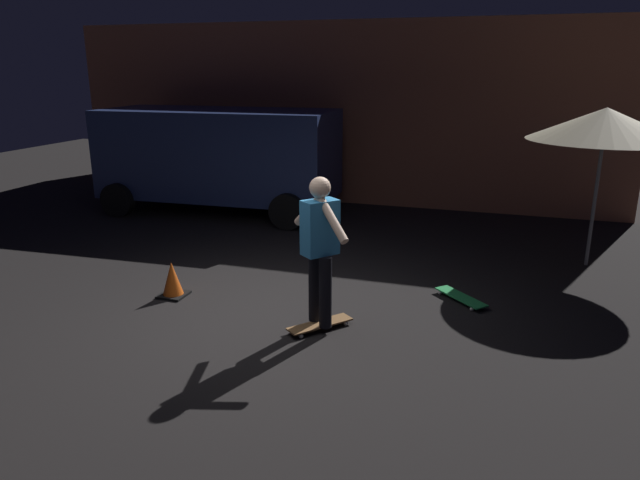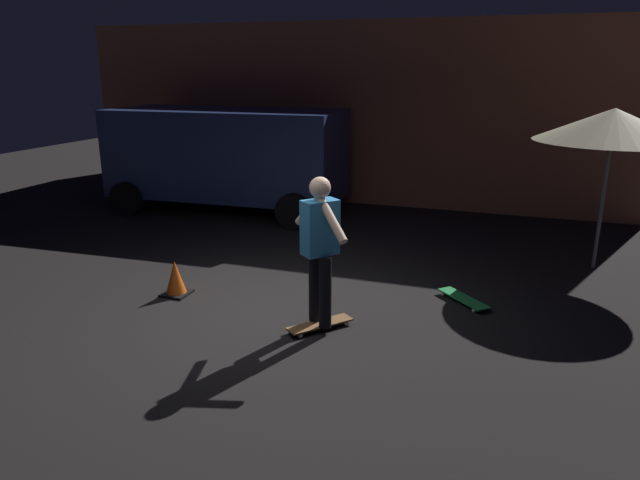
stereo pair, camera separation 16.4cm
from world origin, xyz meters
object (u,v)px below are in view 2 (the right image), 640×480
at_px(parked_van, 227,154).
at_px(patio_umbrella, 613,125).
at_px(skateboard_ridden, 320,324).
at_px(skater, 320,241).
at_px(traffic_cone, 175,279).
at_px(skateboard_spare, 463,299).

xyz_separation_m(parked_van, patio_umbrella, (6.75, -1.40, 0.91)).
bearing_deg(skateboard_ridden, skater, 174.64).
bearing_deg(parked_van, patio_umbrella, -11.71).
xyz_separation_m(skateboard_ridden, skater, (-0.00, 0.00, 0.98)).
xyz_separation_m(parked_van, traffic_cone, (1.54, -4.37, -0.95)).
relative_size(patio_umbrella, traffic_cone, 5.00).
distance_m(patio_umbrella, skater, 4.67).
relative_size(patio_umbrella, skateboard_ridden, 3.15).
bearing_deg(skater, traffic_cone, 170.36).
height_order(skateboard_spare, skater, skater).
bearing_deg(parked_van, skater, -52.35).
xyz_separation_m(skateboard_ridden, skateboard_spare, (1.44, 1.31, 0.00)).
bearing_deg(parked_van, skateboard_spare, -33.88).
bearing_deg(skateboard_spare, skater, -137.77).
xyz_separation_m(patio_umbrella, traffic_cone, (-5.21, -2.97, -1.86)).
bearing_deg(skater, patio_umbrella, 47.00).
relative_size(skateboard_ridden, skater, 0.44).
distance_m(skateboard_ridden, skateboard_spare, 1.95).
xyz_separation_m(patio_umbrella, skateboard_spare, (-1.66, -2.02, -2.02)).
bearing_deg(patio_umbrella, skateboard_spare, -129.44).
bearing_deg(patio_umbrella, parked_van, 168.29).
bearing_deg(parked_van, traffic_cone, -70.56).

